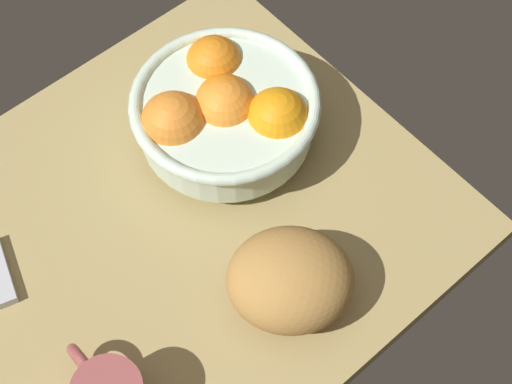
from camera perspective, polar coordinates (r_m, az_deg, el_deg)
The scene contains 3 objects.
ground_plane at distance 95.81cm, azimuth -9.27°, elevation -5.16°, with size 77.22×55.45×3.00cm, color #A38D56.
fruit_bowl at distance 97.05cm, azimuth -2.33°, elevation 5.96°, with size 23.53×23.53×10.75cm.
bread_loaf at distance 87.08cm, azimuth 2.51°, elevation -6.41°, with size 14.29×12.67×9.30cm, color #AE7D3F.
Camera 1 is at (-14.15, -39.84, 84.48)cm, focal length 54.79 mm.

